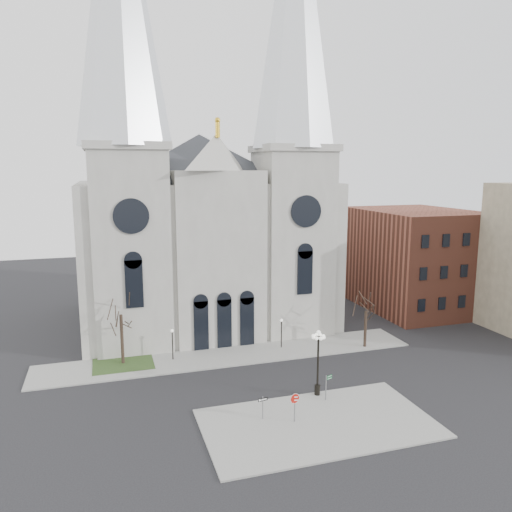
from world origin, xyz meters
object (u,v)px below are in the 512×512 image
object	(u,v)px
stop_sign	(295,401)
globe_lamp	(318,355)
street_name_sign	(327,385)
one_way_sign	(263,403)

from	to	relation	value
stop_sign	globe_lamp	size ratio (longest dim) A/B	0.40
stop_sign	street_name_sign	xyz separation A→B (m)	(4.02, 2.71, -0.39)
street_name_sign	globe_lamp	bearing A→B (deg)	88.23
globe_lamp	one_way_sign	size ratio (longest dim) A/B	3.17
stop_sign	street_name_sign	size ratio (longest dim) A/B	1.07
street_name_sign	one_way_sign	bearing A→B (deg)	173.73
globe_lamp	one_way_sign	xyz separation A→B (m)	(-5.90, -2.63, -2.42)
globe_lamp	street_name_sign	xyz separation A→B (m)	(0.36, -1.10, -2.39)
globe_lamp	one_way_sign	world-z (taller)	globe_lamp
stop_sign	one_way_sign	bearing A→B (deg)	164.55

